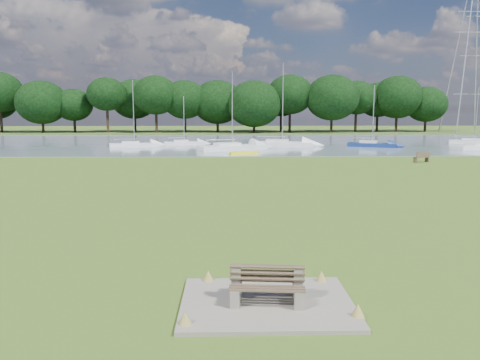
{
  "coord_description": "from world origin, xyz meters",
  "views": [
    {
      "loc": [
        -0.94,
        -24.89,
        4.77
      ],
      "look_at": [
        -0.36,
        -2.0,
        1.29
      ],
      "focal_mm": 35.0,
      "sensor_mm": 36.0,
      "label": 1
    }
  ],
  "objects_px": {
    "pylon": "(473,29)",
    "sailboat_3": "(232,146)",
    "bench_pair": "(267,285)",
    "kayak": "(244,153)",
    "sailboat_5": "(134,143)",
    "sailboat_2": "(372,143)",
    "sailboat_6": "(281,142)",
    "riverbank_bench": "(422,157)",
    "sailboat_4": "(184,142)",
    "sailboat_9": "(474,141)"
  },
  "relations": [
    {
      "from": "sailboat_5",
      "to": "sailboat_6",
      "type": "relative_size",
      "value": 0.79
    },
    {
      "from": "sailboat_2",
      "to": "sailboat_6",
      "type": "distance_m",
      "value": 11.31
    },
    {
      "from": "sailboat_4",
      "to": "sailboat_6",
      "type": "xyz_separation_m",
      "value": [
        12.75,
        -2.19,
        0.11
      ]
    },
    {
      "from": "riverbank_bench",
      "to": "sailboat_5",
      "type": "height_order",
      "value": "sailboat_5"
    },
    {
      "from": "sailboat_6",
      "to": "pylon",
      "type": "bearing_deg",
      "value": 53.67
    },
    {
      "from": "bench_pair",
      "to": "sailboat_9",
      "type": "xyz_separation_m",
      "value": [
        32.85,
        52.48,
        -0.03
      ]
    },
    {
      "from": "sailboat_2",
      "to": "sailboat_4",
      "type": "bearing_deg",
      "value": -165.34
    },
    {
      "from": "sailboat_5",
      "to": "sailboat_6",
      "type": "xyz_separation_m",
      "value": [
        18.76,
        0.7,
        0.09
      ]
    },
    {
      "from": "bench_pair",
      "to": "sailboat_2",
      "type": "xyz_separation_m",
      "value": [
        17.12,
        47.47,
        0.02
      ]
    },
    {
      "from": "sailboat_2",
      "to": "sailboat_9",
      "type": "distance_m",
      "value": 16.51
    },
    {
      "from": "sailboat_3",
      "to": "sailboat_6",
      "type": "xyz_separation_m",
      "value": [
        6.46,
        5.62,
        0.01
      ]
    },
    {
      "from": "pylon",
      "to": "sailboat_3",
      "type": "distance_m",
      "value": 66.1
    },
    {
      "from": "bench_pair",
      "to": "sailboat_4",
      "type": "bearing_deg",
      "value": 102.72
    },
    {
      "from": "kayak",
      "to": "sailboat_5",
      "type": "xyz_separation_m",
      "value": [
        -13.54,
        10.18,
        0.26
      ]
    },
    {
      "from": "riverbank_bench",
      "to": "sailboat_2",
      "type": "relative_size",
      "value": 0.21
    },
    {
      "from": "riverbank_bench",
      "to": "sailboat_3",
      "type": "relative_size",
      "value": 0.18
    },
    {
      "from": "sailboat_3",
      "to": "sailboat_5",
      "type": "xyz_separation_m",
      "value": [
        -12.3,
        4.92,
        -0.08
      ]
    },
    {
      "from": "sailboat_3",
      "to": "sailboat_6",
      "type": "height_order",
      "value": "sailboat_6"
    },
    {
      "from": "riverbank_bench",
      "to": "sailboat_9",
      "type": "xyz_separation_m",
      "value": [
        16.34,
        21.91,
        -0.01
      ]
    },
    {
      "from": "bench_pair",
      "to": "pylon",
      "type": "distance_m",
      "value": 98.66
    },
    {
      "from": "sailboat_5",
      "to": "sailboat_9",
      "type": "xyz_separation_m",
      "value": [
        45.68,
        4.08,
        -0.0
      ]
    },
    {
      "from": "sailboat_6",
      "to": "sailboat_9",
      "type": "distance_m",
      "value": 27.13
    },
    {
      "from": "sailboat_3",
      "to": "sailboat_5",
      "type": "bearing_deg",
      "value": 133.7
    },
    {
      "from": "riverbank_bench",
      "to": "sailboat_5",
      "type": "distance_m",
      "value": 34.33
    },
    {
      "from": "pylon",
      "to": "sailboat_3",
      "type": "xyz_separation_m",
      "value": [
        -48.28,
        -40.52,
        -19.92
      ]
    },
    {
      "from": "sailboat_6",
      "to": "riverbank_bench",
      "type": "bearing_deg",
      "value": -46.47
    },
    {
      "from": "pylon",
      "to": "sailboat_6",
      "type": "relative_size",
      "value": 3.09
    },
    {
      "from": "pylon",
      "to": "sailboat_9",
      "type": "distance_m",
      "value": 40.19
    },
    {
      "from": "kayak",
      "to": "pylon",
      "type": "relative_size",
      "value": 0.1
    },
    {
      "from": "kayak",
      "to": "sailboat_2",
      "type": "xyz_separation_m",
      "value": [
        16.41,
        9.26,
        0.31
      ]
    },
    {
      "from": "riverbank_bench",
      "to": "sailboat_2",
      "type": "distance_m",
      "value": 16.92
    },
    {
      "from": "kayak",
      "to": "sailboat_6",
      "type": "height_order",
      "value": "sailboat_6"
    },
    {
      "from": "kayak",
      "to": "sailboat_4",
      "type": "relative_size",
      "value": 0.49
    },
    {
      "from": "sailboat_3",
      "to": "sailboat_4",
      "type": "height_order",
      "value": "sailboat_3"
    },
    {
      "from": "pylon",
      "to": "sailboat_2",
      "type": "distance_m",
      "value": 51.68
    },
    {
      "from": "sailboat_4",
      "to": "bench_pair",
      "type": "bearing_deg",
      "value": -94.11
    },
    {
      "from": "sailboat_3",
      "to": "kayak",
      "type": "bearing_deg",
      "value": -101.2
    },
    {
      "from": "sailboat_3",
      "to": "sailboat_9",
      "type": "distance_m",
      "value": 34.58
    },
    {
      "from": "sailboat_2",
      "to": "sailboat_9",
      "type": "xyz_separation_m",
      "value": [
        15.73,
        5.01,
        -0.05
      ]
    },
    {
      "from": "bench_pair",
      "to": "sailboat_6",
      "type": "xyz_separation_m",
      "value": [
        5.93,
        49.09,
        0.06
      ]
    },
    {
      "from": "sailboat_2",
      "to": "sailboat_6",
      "type": "bearing_deg",
      "value": -164.53
    },
    {
      "from": "sailboat_3",
      "to": "sailboat_5",
      "type": "height_order",
      "value": "sailboat_3"
    },
    {
      "from": "kayak",
      "to": "sailboat_6",
      "type": "relative_size",
      "value": 0.3
    },
    {
      "from": "bench_pair",
      "to": "kayak",
      "type": "distance_m",
      "value": 38.22
    },
    {
      "from": "sailboat_9",
      "to": "sailboat_5",
      "type": "bearing_deg",
      "value": -151.23
    },
    {
      "from": "riverbank_bench",
      "to": "pylon",
      "type": "relative_size",
      "value": 0.05
    },
    {
      "from": "riverbank_bench",
      "to": "sailboat_9",
      "type": "distance_m",
      "value": 27.34
    },
    {
      "from": "sailboat_4",
      "to": "sailboat_5",
      "type": "xyz_separation_m",
      "value": [
        -6.01,
        -2.89,
        0.02
      ]
    },
    {
      "from": "pylon",
      "to": "sailboat_2",
      "type": "bearing_deg",
      "value": -129.97
    },
    {
      "from": "riverbank_bench",
      "to": "sailboat_2",
      "type": "height_order",
      "value": "sailboat_2"
    }
  ]
}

